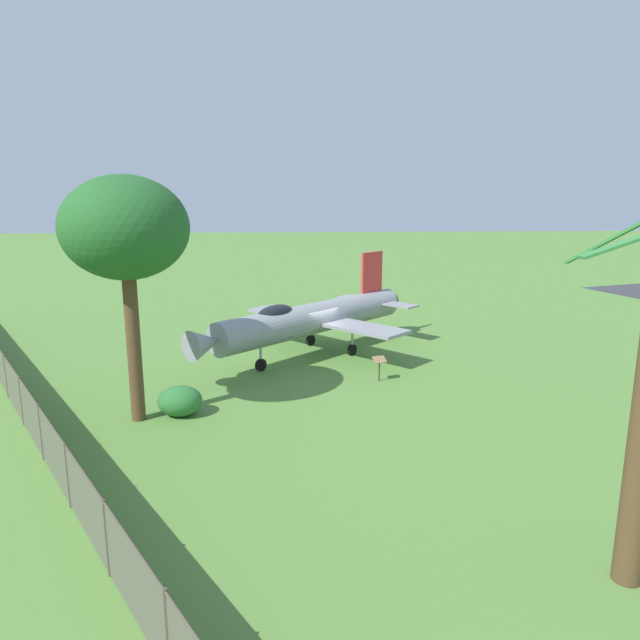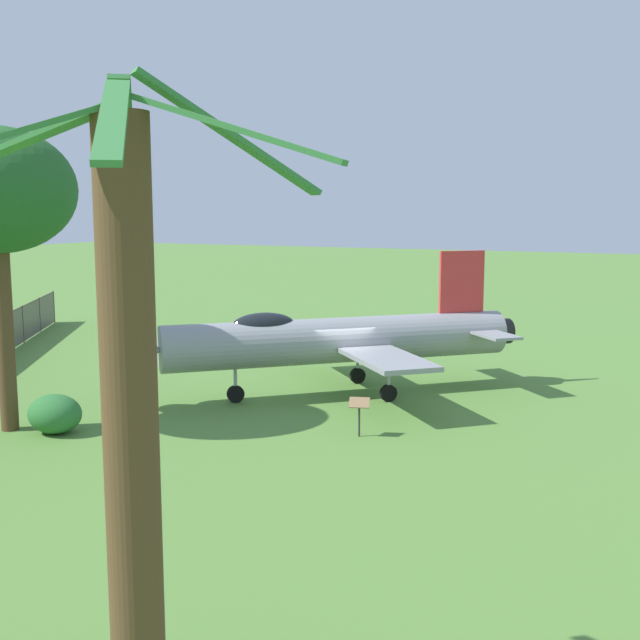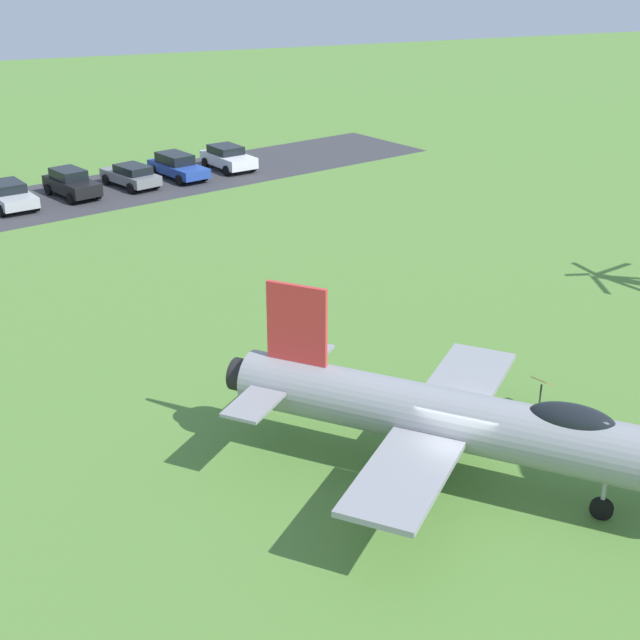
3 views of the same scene
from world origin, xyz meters
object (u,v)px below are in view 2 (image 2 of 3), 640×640
object	(u,v)px
display_jet	(330,340)
shrub_near_fence	(55,414)
palm_tree	(133,448)
info_plaque	(359,408)

from	to	relation	value
display_jet	shrub_near_fence	distance (m)	9.65
display_jet	shrub_near_fence	size ratio (longest dim) A/B	7.16
palm_tree	shrub_near_fence	world-z (taller)	palm_tree
palm_tree	shrub_near_fence	bearing A→B (deg)	-42.11
palm_tree	shrub_near_fence	distance (m)	15.89
display_jet	palm_tree	world-z (taller)	palm_tree
display_jet	palm_tree	bearing A→B (deg)	64.77
display_jet	shrub_near_fence	xyz separation A→B (m)	(5.36, 7.90, -1.44)
display_jet	info_plaque	world-z (taller)	display_jet
palm_tree	shrub_near_fence	xyz separation A→B (m)	(11.51, -10.40, -3.46)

